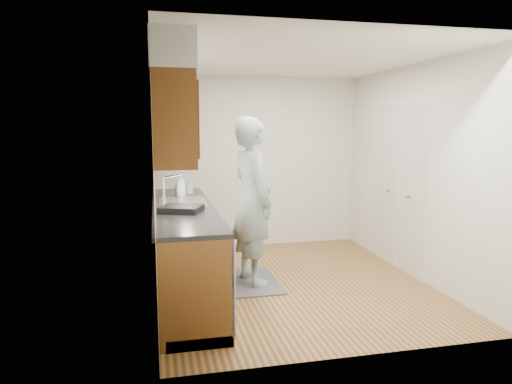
% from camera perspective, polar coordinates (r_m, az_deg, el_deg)
% --- Properties ---
extents(floor, '(3.50, 3.50, 0.00)m').
position_cam_1_polar(floor, '(5.36, 4.40, -11.19)').
color(floor, olive).
rests_on(floor, ground).
extents(ceiling, '(3.50, 3.50, 0.00)m').
position_cam_1_polar(ceiling, '(5.11, 4.72, 16.29)').
color(ceiling, white).
rests_on(ceiling, wall_left).
extents(wall_left, '(0.02, 3.50, 2.50)m').
position_cam_1_polar(wall_left, '(4.87, -12.59, 1.78)').
color(wall_left, silver).
rests_on(wall_left, floor).
extents(wall_right, '(0.02, 3.50, 2.50)m').
position_cam_1_polar(wall_right, '(5.71, 19.12, 2.44)').
color(wall_right, silver).
rests_on(wall_right, floor).
extents(wall_back, '(3.00, 0.02, 2.50)m').
position_cam_1_polar(wall_back, '(6.78, 0.22, 3.71)').
color(wall_back, silver).
rests_on(wall_back, floor).
extents(counter, '(0.64, 2.80, 1.30)m').
position_cam_1_polar(counter, '(5.01, -8.87, -6.79)').
color(counter, brown).
rests_on(counter, floor).
extents(upper_cabinets, '(0.47, 2.80, 1.21)m').
position_cam_1_polar(upper_cabinets, '(4.89, -10.84, 10.06)').
color(upper_cabinets, brown).
rests_on(upper_cabinets, wall_left).
extents(closet_door, '(0.02, 1.22, 2.05)m').
position_cam_1_polar(closet_door, '(5.98, 17.42, 0.58)').
color(closet_door, white).
rests_on(closet_door, wall_right).
extents(floor_mat, '(0.57, 0.96, 0.02)m').
position_cam_1_polar(floor_mat, '(5.34, -0.50, -11.15)').
color(floor_mat, '#59595B').
rests_on(floor_mat, floor).
extents(person, '(0.66, 0.85, 2.12)m').
position_cam_1_polar(person, '(5.09, -0.51, 0.28)').
color(person, '#87A2A4').
rests_on(person, floor_mat).
extents(soap_bottle_a, '(0.13, 0.13, 0.30)m').
position_cam_1_polar(soap_bottle_a, '(5.51, -9.37, 0.90)').
color(soap_bottle_a, silver).
rests_on(soap_bottle_a, counter).
extents(soap_bottle_b, '(0.08, 0.08, 0.18)m').
position_cam_1_polar(soap_bottle_b, '(5.78, -8.32, 0.65)').
color(soap_bottle_b, silver).
rests_on(soap_bottle_b, counter).
extents(soap_bottle_c, '(0.19, 0.19, 0.18)m').
position_cam_1_polar(soap_bottle_c, '(5.78, -9.54, 0.66)').
color(soap_bottle_c, silver).
rests_on(soap_bottle_c, counter).
extents(dish_rack, '(0.48, 0.45, 0.06)m').
position_cam_1_polar(dish_rack, '(4.57, -9.32, -2.09)').
color(dish_rack, black).
rests_on(dish_rack, counter).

